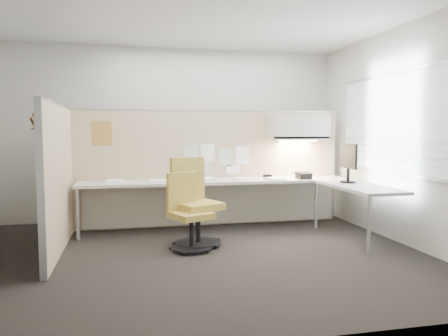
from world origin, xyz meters
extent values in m
cube|color=black|center=(0.00, 0.00, -0.01)|extent=(5.50, 4.50, 0.01)
cube|color=white|center=(0.00, 0.00, 2.80)|extent=(5.50, 4.50, 0.01)
cube|color=beige|center=(0.00, 2.25, 1.40)|extent=(5.50, 0.02, 2.80)
cube|color=beige|center=(0.00, -2.25, 1.40)|extent=(5.50, 0.02, 2.80)
cube|color=beige|center=(2.75, 0.00, 1.40)|extent=(0.02, 4.50, 2.80)
cube|color=#929FAA|center=(2.73, 0.00, 1.55)|extent=(0.01, 2.80, 1.30)
cube|color=#D0B690|center=(0.55, 1.60, 0.88)|extent=(4.10, 0.06, 1.75)
cube|color=#D0B690|center=(-1.50, 0.50, 0.88)|extent=(0.06, 2.20, 1.75)
cube|color=beige|center=(0.60, 1.27, 0.71)|extent=(4.00, 0.60, 0.04)
cube|color=beige|center=(2.30, 0.23, 0.71)|extent=(0.60, 1.47, 0.04)
cube|color=beige|center=(0.60, 1.54, 0.34)|extent=(3.90, 0.02, 0.64)
cylinder|color=#A5A8AA|center=(-1.35, 1.02, 0.34)|extent=(0.05, 0.05, 0.69)
cylinder|color=#A5A8AA|center=(2.05, -0.45, 0.34)|extent=(0.05, 0.05, 0.69)
cylinder|color=#A5A8AA|center=(2.05, 1.02, 0.34)|extent=(0.05, 0.05, 0.69)
cube|color=beige|center=(1.90, 1.39, 1.51)|extent=(0.90, 0.36, 0.38)
cube|color=#FFEABF|center=(1.90, 1.39, 1.30)|extent=(0.60, 0.06, 0.02)
cube|color=#8CBF8C|center=(0.25, 1.57, 1.10)|extent=(0.21, 0.00, 0.28)
cube|color=white|center=(0.50, 1.57, 1.12)|extent=(0.21, 0.00, 0.28)
cube|color=#8CBF8C|center=(0.78, 1.57, 1.05)|extent=(0.21, 0.00, 0.28)
cube|color=white|center=(1.05, 1.57, 1.08)|extent=(0.21, 0.00, 0.28)
cube|color=#8CBF8C|center=(0.40, 1.57, 0.88)|extent=(0.28, 0.00, 0.18)
cube|color=white|center=(0.90, 1.57, 0.86)|extent=(0.21, 0.00, 0.14)
cube|color=#FDA020|center=(-1.05, 1.57, 1.42)|extent=(0.28, 0.00, 0.35)
cylinder|color=black|center=(0.16, 0.39, 0.03)|extent=(0.58, 0.58, 0.03)
cylinder|color=black|center=(0.16, 0.39, 0.26)|extent=(0.07, 0.07, 0.44)
cube|color=#F2DF5A|center=(0.16, 0.39, 0.51)|extent=(0.67, 0.67, 0.09)
cube|color=#F2DF5A|center=(0.07, 0.62, 0.83)|extent=(0.47, 0.26, 0.56)
cylinder|color=black|center=(0.05, 0.18, 0.03)|extent=(0.49, 0.49, 0.03)
cylinder|color=black|center=(0.05, 0.18, 0.22)|extent=(0.06, 0.06, 0.38)
cube|color=#F2DF5A|center=(0.05, 0.18, 0.43)|extent=(0.57, 0.57, 0.08)
cube|color=#F2DF5A|center=(-0.03, 0.37, 0.70)|extent=(0.40, 0.22, 0.47)
cylinder|color=black|center=(2.30, 0.53, 0.75)|extent=(0.21, 0.21, 0.02)
cylinder|color=black|center=(2.30, 0.53, 0.84)|extent=(0.04, 0.04, 0.19)
cube|color=black|center=(2.30, 0.53, 1.10)|extent=(0.08, 0.51, 0.34)
cube|color=black|center=(2.30, 0.53, 1.10)|extent=(0.05, 0.47, 0.30)
cube|color=black|center=(1.90, 1.16, 0.78)|extent=(0.21, 0.21, 0.12)
cylinder|color=black|center=(1.81, 1.18, 0.81)|extent=(0.05, 0.17, 0.04)
cube|color=black|center=(1.42, 1.43, 0.76)|extent=(0.15, 0.08, 0.05)
cube|color=black|center=(1.90, 1.29, 0.76)|extent=(0.12, 0.09, 0.06)
cube|color=silver|center=(-1.50, -0.27, 1.77)|extent=(0.14, 0.02, 0.02)
cylinder|color=silver|center=(-1.57, -0.27, 1.69)|extent=(0.02, 0.02, 0.14)
cube|color=#AD7F4C|center=(-1.57, -0.27, 1.56)|extent=(0.02, 0.39, 0.12)
cube|color=#AD7F4C|center=(-1.60, -0.24, 1.52)|extent=(0.02, 0.39, 0.12)
cube|color=#A4A6AE|center=(-1.58, -0.32, 1.00)|extent=(0.01, 0.07, 0.97)
cube|color=white|center=(-0.87, 1.29, 0.75)|extent=(0.24, 0.31, 0.03)
cube|color=white|center=(-0.27, 1.27, 0.74)|extent=(0.24, 0.30, 0.02)
cube|color=white|center=(0.42, 1.25, 0.75)|extent=(0.26, 0.32, 0.04)
cube|color=white|center=(1.00, 1.34, 0.74)|extent=(0.24, 0.31, 0.02)
cube|color=white|center=(1.44, 1.16, 0.74)|extent=(0.30, 0.35, 0.02)
cube|color=white|center=(2.37, 0.68, 0.74)|extent=(0.27, 0.33, 0.02)
camera|label=1|loc=(-0.68, -4.98, 1.43)|focal=35.00mm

